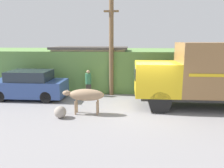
{
  "coord_description": "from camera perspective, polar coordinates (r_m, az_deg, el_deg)",
  "views": [
    {
      "loc": [
        -0.94,
        -10.6,
        3.54
      ],
      "look_at": [
        -1.78,
        0.05,
        1.34
      ],
      "focal_mm": 35.0,
      "sensor_mm": 36.0,
      "label": 1
    }
  ],
  "objects": [
    {
      "name": "hillside_embankment",
      "position": [
        17.17,
        7.61,
        4.28
      ],
      "size": [
        32.0,
        6.19,
        2.75
      ],
      "color": "#608C47",
      "rests_on": "ground_plane"
    },
    {
      "name": "building_backdrop",
      "position": [
        15.61,
        -5.58,
        4.16
      ],
      "size": [
        5.17,
        2.7,
        3.02
      ],
      "color": "#C6B793",
      "rests_on": "ground_plane"
    },
    {
      "name": "parked_suv",
      "position": [
        14.02,
        -20.86,
        -0.32
      ],
      "size": [
        4.39,
        1.88,
        1.71
      ],
      "rotation": [
        0.0,
        0.0,
        -0.07
      ],
      "color": "#334C8C",
      "rests_on": "ground_plane"
    },
    {
      "name": "utility_pole",
      "position": [
        13.74,
        -0.18,
        9.56
      ],
      "size": [
        0.9,
        0.28,
        5.9
      ],
      "color": "brown",
      "rests_on": "ground_plane"
    },
    {
      "name": "brown_cow",
      "position": [
        10.48,
        -6.91,
        -2.92
      ],
      "size": [
        2.01,
        0.57,
        1.23
      ],
      "rotation": [
        0.0,
        0.0,
        -0.22
      ],
      "color": "#9E7F60",
      "rests_on": "ground_plane"
    },
    {
      "name": "cargo_truck",
      "position": [
        12.22,
        24.84,
        2.54
      ],
      "size": [
        7.31,
        2.35,
        3.38
      ],
      "rotation": [
        0.0,
        0.0,
        0.01
      ],
      "color": "#2D2D2D",
      "rests_on": "ground_plane"
    },
    {
      "name": "pedestrian_on_hill",
      "position": [
        13.88,
        -6.2,
        0.56
      ],
      "size": [
        0.46,
        0.46,
        1.64
      ],
      "rotation": [
        0.0,
        0.0,
        3.42
      ],
      "color": "#38332D",
      "rests_on": "ground_plane"
    },
    {
      "name": "roadside_rock",
      "position": [
        10.33,
        -13.37,
        -7.13
      ],
      "size": [
        0.55,
        0.55,
        0.55
      ],
      "color": "gray",
      "rests_on": "ground_plane"
    },
    {
      "name": "ground_plane",
      "position": [
        11.22,
        9.13,
        -6.93
      ],
      "size": [
        60.0,
        60.0,
        0.0
      ],
      "primitive_type": "plane",
      "color": "gray"
    }
  ]
}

